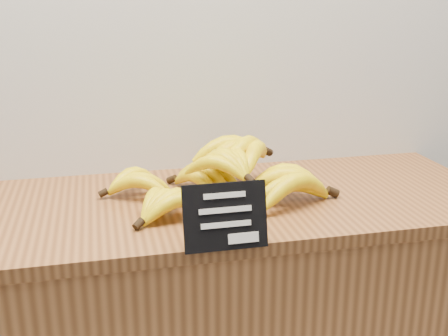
% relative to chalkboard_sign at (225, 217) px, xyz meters
% --- Properties ---
extents(counter_top, '(1.35, 0.54, 0.03)m').
position_rel_chalkboard_sign_xyz_m(counter_top, '(0.05, 0.27, -0.08)').
color(counter_top, brown).
rests_on(counter_top, counter).
extents(chalkboard_sign, '(0.16, 0.04, 0.13)m').
position_rel_chalkboard_sign_xyz_m(chalkboard_sign, '(0.00, 0.00, 0.00)').
color(chalkboard_sign, black).
rests_on(chalkboard_sign, counter_top).
extents(banana_pile, '(0.55, 0.39, 0.13)m').
position_rel_chalkboard_sign_xyz_m(banana_pile, '(0.06, 0.27, -0.01)').
color(banana_pile, yellow).
rests_on(banana_pile, counter_top).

